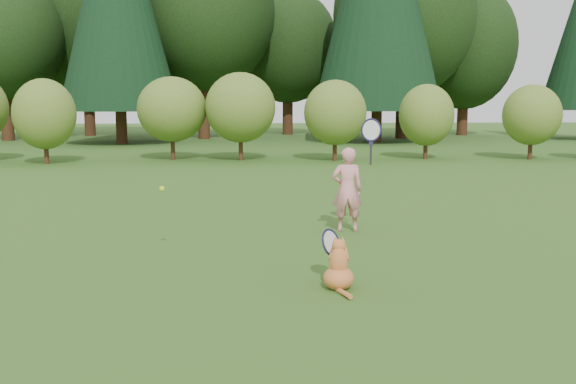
{
  "coord_description": "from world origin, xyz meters",
  "views": [
    {
      "loc": [
        -0.47,
        -7.8,
        1.92
      ],
      "look_at": [
        0.2,
        0.8,
        0.7
      ],
      "focal_mm": 40.0,
      "sensor_mm": 36.0,
      "label": 1
    }
  ],
  "objects": [
    {
      "name": "ground",
      "position": [
        0.0,
        0.0,
        0.0
      ],
      "size": [
        100.0,
        100.0,
        0.0
      ],
      "primitive_type": "plane",
      "color": "#2A5116",
      "rests_on": "ground"
    },
    {
      "name": "shrub_row",
      "position": [
        0.0,
        13.0,
        1.4
      ],
      "size": [
        28.0,
        3.0,
        2.8
      ],
      "primitive_type": null,
      "color": "#506E22",
      "rests_on": "ground"
    },
    {
      "name": "child",
      "position": [
        1.15,
        1.51,
        0.66
      ],
      "size": [
        0.72,
        0.45,
        1.87
      ],
      "rotation": [
        0.0,
        0.0,
        3.08
      ],
      "color": "pink",
      "rests_on": "ground"
    },
    {
      "name": "cat",
      "position": [
        0.55,
        -1.41,
        0.28
      ],
      "size": [
        0.44,
        0.81,
        0.73
      ],
      "rotation": [
        0.0,
        0.0,
        -0.18
      ],
      "color": "#B34222",
      "rests_on": "ground"
    },
    {
      "name": "tennis_ball",
      "position": [
        -1.43,
        0.24,
        0.84
      ],
      "size": [
        0.07,
        0.07,
        0.07
      ],
      "color": "#AEE41A",
      "rests_on": "ground"
    }
  ]
}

